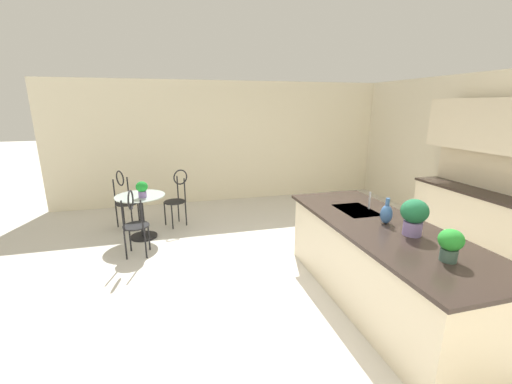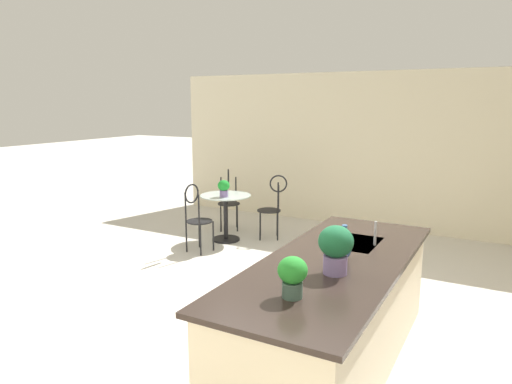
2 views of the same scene
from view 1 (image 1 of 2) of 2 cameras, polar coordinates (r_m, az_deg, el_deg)
The scene contains 14 objects.
ground_plane at distance 4.03m, azimuth 7.33°, elevation -17.80°, with size 40.00×40.00×0.00m, color beige.
wall_left_window at distance 7.54m, azimuth -4.64°, elevation 8.78°, with size 0.12×7.80×2.70m, color beige.
kitchen_island at distance 3.95m, azimuth 21.01°, elevation -11.70°, with size 2.80×1.06×0.92m.
back_counter_run at distance 5.98m, azimuth 35.77°, elevation -4.21°, with size 2.44×0.64×1.52m.
upper_cabinet_run at distance 5.72m, azimuth 37.78°, elevation 9.23°, with size 2.40×0.36×0.76m.
bistro_table at distance 5.72m, azimuth -19.58°, elevation -3.41°, with size 0.80×0.80×0.74m.
chair_near_window at distance 6.31m, azimuth -22.26°, elevation -0.76°, with size 0.53×0.53×1.04m.
chair_by_island at distance 5.00m, azimuth -20.71°, elevation -4.65°, with size 0.50×0.42×1.04m.
chair_toward_desk at distance 6.11m, azimuth -13.80°, elevation -0.55°, with size 0.51×0.52×1.04m.
sink_faucet at distance 4.26m, azimuth 19.46°, elevation -1.40°, with size 0.02×0.02×0.22m, color #B2B5BA.
potted_plant_on_table at distance 5.47m, azimuth -19.53°, elevation 0.62°, with size 0.19×0.19×0.26m.
potted_plant_counter_near at distance 3.55m, azimuth 26.18°, elevation -3.65°, with size 0.26×0.26×0.37m.
potted_plant_counter_far at distance 3.13m, azimuth 31.18°, elevation -7.74°, with size 0.20×0.20×0.28m.
vase_on_counter at distance 3.81m, azimuth 22.06°, elevation -3.60°, with size 0.13×0.13×0.29m.
Camera 1 is at (3.11, -1.33, 2.18)m, focal length 22.61 mm.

